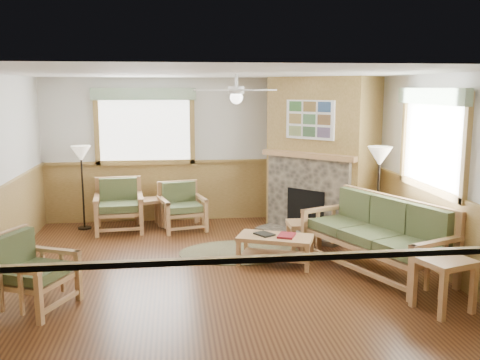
{
  "coord_description": "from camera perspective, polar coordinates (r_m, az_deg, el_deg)",
  "views": [
    {
      "loc": [
        -0.57,
        -7.11,
        2.51
      ],
      "look_at": [
        0.4,
        0.7,
        1.15
      ],
      "focal_mm": 40.0,
      "sensor_mm": 36.0,
      "label": 1
    }
  ],
  "objects": [
    {
      "name": "end_table_chairs",
      "position": [
        9.93,
        -9.67,
        -3.46
      ],
      "size": [
        0.57,
        0.56,
        0.51
      ],
      "primitive_type": null,
      "rotation": [
        0.0,
        0.0,
        0.33
      ],
      "color": "tan",
      "rests_on": "floor"
    },
    {
      "name": "coffee_table",
      "position": [
        7.75,
        3.79,
        -7.47
      ],
      "size": [
        1.18,
        0.88,
        0.42
      ],
      "primitive_type": null,
      "rotation": [
        0.0,
        0.0,
        -0.38
      ],
      "color": "tan",
      "rests_on": "floor"
    },
    {
      "name": "floor",
      "position": [
        7.57,
        -2.39,
        -9.62
      ],
      "size": [
        6.0,
        6.0,
        0.01
      ],
      "primitive_type": "cube",
      "color": "#4F2B16",
      "rests_on": "ground"
    },
    {
      "name": "ceiling_fan",
      "position": [
        7.47,
        -0.39,
        10.95
      ],
      "size": [
        1.59,
        1.59,
        0.36
      ],
      "primitive_type": null,
      "rotation": [
        0.0,
        0.0,
        0.35
      ],
      "color": "white",
      "rests_on": "ceiling"
    },
    {
      "name": "floor_lamp_right",
      "position": [
        8.5,
        14.5,
        -1.98
      ],
      "size": [
        0.49,
        0.49,
        1.64
      ],
      "primitive_type": null,
      "rotation": [
        0.0,
        0.0,
        0.38
      ],
      "color": "black",
      "rests_on": "floor"
    },
    {
      "name": "sofa",
      "position": [
        7.63,
        14.14,
        -5.75
      ],
      "size": [
        2.36,
        1.68,
        1.01
      ],
      "primitive_type": null,
      "rotation": [
        0.0,
        0.0,
        -1.17
      ],
      "color": "tan",
      "rests_on": "floor"
    },
    {
      "name": "wall_front",
      "position": [
        4.31,
        0.8,
        -5.8
      ],
      "size": [
        6.0,
        0.02,
        2.7
      ],
      "primitive_type": "cube",
      "color": "silver",
      "rests_on": "floor"
    },
    {
      "name": "armchair_left",
      "position": [
        6.63,
        -21.27,
        -9.09
      ],
      "size": [
        1.04,
        1.04,
        0.88
      ],
      "primitive_type": null,
      "rotation": [
        0.0,
        0.0,
        1.14
      ],
      "color": "tan",
      "rests_on": "floor"
    },
    {
      "name": "floor_lamp_left",
      "position": [
        9.94,
        -16.43,
        -0.77
      ],
      "size": [
        0.44,
        0.44,
        1.51
      ],
      "primitive_type": null,
      "rotation": [
        0.0,
        0.0,
        -0.35
      ],
      "color": "black",
      "rests_on": "floor"
    },
    {
      "name": "window_back",
      "position": [
        10.09,
        -10.24,
        9.76
      ],
      "size": [
        1.9,
        0.16,
        1.5
      ],
      "primitive_type": null,
      "color": "white",
      "rests_on": "wall_back"
    },
    {
      "name": "ceiling",
      "position": [
        7.14,
        -2.54,
        11.32
      ],
      "size": [
        6.0,
        6.0,
        0.01
      ],
      "primitive_type": "cube",
      "color": "white",
      "rests_on": "floor"
    },
    {
      "name": "wall_right",
      "position": [
        8.04,
        19.36,
        0.95
      ],
      "size": [
        0.02,
        6.0,
        2.7
      ],
      "primitive_type": "cube",
      "color": "silver",
      "rests_on": "floor"
    },
    {
      "name": "wainscot",
      "position": [
        7.4,
        -2.42,
        -5.57
      ],
      "size": [
        6.0,
        6.0,
        1.1
      ],
      "primitive_type": null,
      "color": "olive",
      "rests_on": "floor"
    },
    {
      "name": "footstool",
      "position": [
        8.54,
        6.78,
        -5.87
      ],
      "size": [
        0.5,
        0.5,
        0.43
      ],
      "primitive_type": null,
      "rotation": [
        0.0,
        0.0,
        -0.02
      ],
      "color": "tan",
      "rests_on": "floor"
    },
    {
      "name": "braided_rug",
      "position": [
        8.33,
        -0.06,
        -7.69
      ],
      "size": [
        2.32,
        2.32,
        0.01
      ],
      "primitive_type": "cylinder",
      "rotation": [
        0.0,
        0.0,
        0.29
      ],
      "color": "brown",
      "rests_on": "floor"
    },
    {
      "name": "window_right",
      "position": [
        7.76,
        20.25,
        9.35
      ],
      "size": [
        0.16,
        1.9,
        1.5
      ],
      "primitive_type": null,
      "color": "white",
      "rests_on": "wall_right"
    },
    {
      "name": "fireplace",
      "position": [
        9.6,
        8.82,
        2.74
      ],
      "size": [
        3.11,
        3.11,
        2.7
      ],
      "primitive_type": null,
      "rotation": [
        0.0,
        0.0,
        -0.79
      ],
      "color": "olive",
      "rests_on": "floor"
    },
    {
      "name": "end_table_sofa",
      "position": [
        6.6,
        20.85,
        -10.36
      ],
      "size": [
        0.69,
        0.67,
        0.62
      ],
      "primitive_type": null,
      "rotation": [
        0.0,
        0.0,
        0.32
      ],
      "color": "tan",
      "rests_on": "floor"
    },
    {
      "name": "wall_back",
      "position": [
        10.2,
        -3.83,
        3.24
      ],
      "size": [
        6.0,
        0.02,
        2.7
      ],
      "primitive_type": "cube",
      "color": "silver",
      "rests_on": "floor"
    },
    {
      "name": "book_dark",
      "position": [
        7.73,
        2.61,
        -5.7
      ],
      "size": [
        0.31,
        0.33,
        0.03
      ],
      "primitive_type": "cube",
      "rotation": [
        0.0,
        0.0,
        0.56
      ],
      "color": "black",
      "rests_on": "coffee_table"
    },
    {
      "name": "book_red",
      "position": [
        7.67,
        4.99,
        -5.81
      ],
      "size": [
        0.32,
        0.36,
        0.03
      ],
      "primitive_type": "cube",
      "rotation": [
        0.0,
        0.0,
        -0.41
      ],
      "color": "maroon",
      "rests_on": "coffee_table"
    },
    {
      "name": "armchair_back_left",
      "position": [
        9.68,
        -12.8,
        -2.68
      ],
      "size": [
        0.89,
        0.89,
        0.92
      ],
      "primitive_type": null,
      "rotation": [
        0.0,
        0.0,
        0.09
      ],
      "color": "tan",
      "rests_on": "floor"
    },
    {
      "name": "armchair_back_right",
      "position": [
        9.61,
        -6.17,
        -2.84
      ],
      "size": [
        0.9,
        0.9,
        0.83
      ],
      "primitive_type": null,
      "rotation": [
        0.0,
        0.0,
        0.24
      ],
      "color": "tan",
      "rests_on": "floor"
    }
  ]
}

